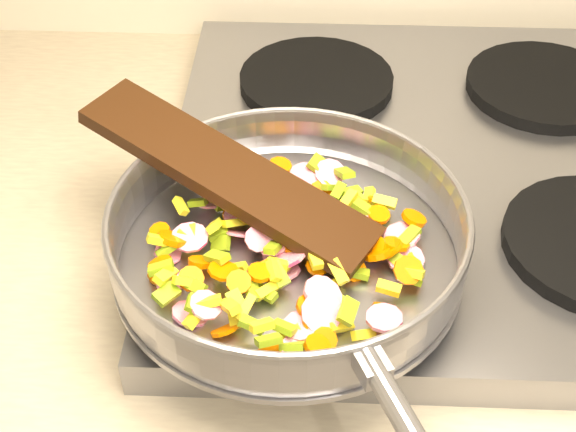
{
  "coord_description": "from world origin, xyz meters",
  "views": [
    {
      "loc": [
        -0.84,
        0.95,
        1.48
      ],
      "look_at": [
        -0.86,
        1.48,
        1.01
      ],
      "focal_mm": 50.0,
      "sensor_mm": 36.0,
      "label": 1
    }
  ],
  "objects": [
    {
      "name": "cooktop",
      "position": [
        -0.7,
        1.67,
        0.92
      ],
      "size": [
        0.6,
        0.6,
        0.04
      ],
      "primitive_type": "cube",
      "color": "#939399",
      "rests_on": "counter_top"
    },
    {
      "name": "grate_fl",
      "position": [
        -0.84,
        1.52,
        0.95
      ],
      "size": [
        0.19,
        0.19,
        0.02
      ],
      "primitive_type": "cylinder",
      "color": "black",
      "rests_on": "cooktop"
    },
    {
      "name": "grate_bl",
      "position": [
        -0.84,
        1.81,
        0.95
      ],
      "size": [
        0.19,
        0.19,
        0.02
      ],
      "primitive_type": "cylinder",
      "color": "black",
      "rests_on": "cooktop"
    },
    {
      "name": "grate_br",
      "position": [
        -0.56,
        1.81,
        0.95
      ],
      "size": [
        0.19,
        0.19,
        0.02
      ],
      "primitive_type": "cylinder",
      "color": "black",
      "rests_on": "cooktop"
    },
    {
      "name": "saute_pan",
      "position": [
        -0.86,
        1.48,
        0.99
      ],
      "size": [
        0.37,
        0.51,
        0.06
      ],
      "rotation": [
        0.0,
        0.0,
        0.41
      ],
      "color": "#9E9EA5",
      "rests_on": "grate_fl"
    },
    {
      "name": "vegetable_heap",
      "position": [
        -0.86,
        1.48,
        0.98
      ],
      "size": [
        0.27,
        0.27,
        0.05
      ],
      "color": "#82A718",
      "rests_on": "saute_pan"
    },
    {
      "name": "wooden_spatula",
      "position": [
        -0.92,
        1.54,
        1.01
      ],
      "size": [
        0.3,
        0.21,
        0.07
      ],
      "primitive_type": "cube",
      "rotation": [
        0.0,
        -0.2,
        2.63
      ],
      "color": "black",
      "rests_on": "saute_pan"
    }
  ]
}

